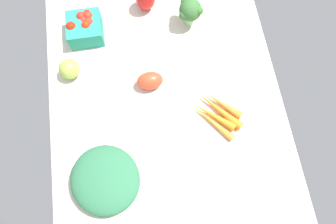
{
  "coord_description": "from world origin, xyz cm",
  "views": [
    {
      "loc": [
        32.4,
        -4.94,
        100.54
      ],
      "look_at": [
        0.0,
        0.0,
        4.0
      ],
      "focal_mm": 34.24,
      "sensor_mm": 36.0,
      "label": 1
    }
  ],
  "objects_px": {
    "heirloom_tomato_green": "(69,69)",
    "leafy_greens_clump": "(105,180)",
    "carrot_bunch": "(217,112)",
    "roma_tomato": "(150,81)",
    "broccoli_head": "(190,10)",
    "berry_basket": "(85,27)"
  },
  "relations": [
    {
      "from": "roma_tomato",
      "to": "leafy_greens_clump",
      "type": "relative_size",
      "value": 0.41
    },
    {
      "from": "carrot_bunch",
      "to": "leafy_greens_clump",
      "type": "bearing_deg",
      "value": -66.33
    },
    {
      "from": "heirloom_tomato_green",
      "to": "leafy_greens_clump",
      "type": "xyz_separation_m",
      "value": [
        0.38,
        0.08,
        -0.0
      ]
    },
    {
      "from": "roma_tomato",
      "to": "broccoli_head",
      "type": "xyz_separation_m",
      "value": [
        -0.22,
        0.17,
        0.04
      ]
    },
    {
      "from": "carrot_bunch",
      "to": "leafy_greens_clump",
      "type": "xyz_separation_m",
      "value": [
        0.16,
        -0.37,
        0.02
      ]
    },
    {
      "from": "carrot_bunch",
      "to": "heirloom_tomato_green",
      "type": "xyz_separation_m",
      "value": [
        -0.21,
        -0.46,
        0.02
      ]
    },
    {
      "from": "leafy_greens_clump",
      "to": "broccoli_head",
      "type": "xyz_separation_m",
      "value": [
        -0.52,
        0.34,
        0.04
      ]
    },
    {
      "from": "carrot_bunch",
      "to": "berry_basket",
      "type": "bearing_deg",
      "value": -132.52
    },
    {
      "from": "roma_tomato",
      "to": "leafy_greens_clump",
      "type": "bearing_deg",
      "value": -121.43
    },
    {
      "from": "heirloom_tomato_green",
      "to": "leafy_greens_clump",
      "type": "bearing_deg",
      "value": 12.7
    },
    {
      "from": "berry_basket",
      "to": "broccoli_head",
      "type": "relative_size",
      "value": 1.04
    },
    {
      "from": "carrot_bunch",
      "to": "broccoli_head",
      "type": "distance_m",
      "value": 0.36
    },
    {
      "from": "roma_tomato",
      "to": "heirloom_tomato_green",
      "type": "bearing_deg",
      "value": 161.38
    },
    {
      "from": "heirloom_tomato_green",
      "to": "leafy_greens_clump",
      "type": "distance_m",
      "value": 0.39
    },
    {
      "from": "carrot_bunch",
      "to": "roma_tomato",
      "type": "relative_size",
      "value": 2.13
    },
    {
      "from": "heirloom_tomato_green",
      "to": "leafy_greens_clump",
      "type": "relative_size",
      "value": 0.32
    },
    {
      "from": "roma_tomato",
      "to": "leafy_greens_clump",
      "type": "distance_m",
      "value": 0.34
    },
    {
      "from": "broccoli_head",
      "to": "heirloom_tomato_green",
      "type": "bearing_deg",
      "value": -71.74
    },
    {
      "from": "heirloom_tomato_green",
      "to": "broccoli_head",
      "type": "xyz_separation_m",
      "value": [
        -0.14,
        0.43,
        0.04
      ]
    },
    {
      "from": "heirloom_tomato_green",
      "to": "berry_basket",
      "type": "bearing_deg",
      "value": 156.91
    },
    {
      "from": "leafy_greens_clump",
      "to": "heirloom_tomato_green",
      "type": "bearing_deg",
      "value": -167.3
    },
    {
      "from": "heirloom_tomato_green",
      "to": "berry_basket",
      "type": "relative_size",
      "value": 0.59
    }
  ]
}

